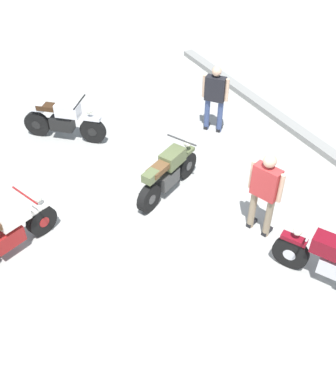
{
  "coord_description": "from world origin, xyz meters",
  "views": [
    {
      "loc": [
        5.29,
        -2.77,
        6.14
      ],
      "look_at": [
        -0.28,
        0.23,
        0.75
      ],
      "focal_mm": 41.62,
      "sensor_mm": 36.0,
      "label": 1
    }
  ],
  "objects_px": {
    "motorcycle_olive_vintage": "(168,174)",
    "motorcycle_silver_cruiser": "(63,120)",
    "motorcycle_maroon_cruiser": "(335,263)",
    "person_in_red_shirt": "(265,189)",
    "motorcycle_cream_vintage": "(8,233)",
    "person_in_black_shirt": "(215,95)"
  },
  "relations": [
    {
      "from": "motorcycle_silver_cruiser",
      "to": "person_in_black_shirt",
      "type": "height_order",
      "value": "person_in_black_shirt"
    },
    {
      "from": "person_in_red_shirt",
      "to": "motorcycle_silver_cruiser",
      "type": "bearing_deg",
      "value": 95.13
    },
    {
      "from": "motorcycle_olive_vintage",
      "to": "person_in_black_shirt",
      "type": "bearing_deg",
      "value": 10.05
    },
    {
      "from": "motorcycle_silver_cruiser",
      "to": "person_in_black_shirt",
      "type": "bearing_deg",
      "value": 18.75
    },
    {
      "from": "motorcycle_olive_vintage",
      "to": "motorcycle_silver_cruiser",
      "type": "height_order",
      "value": "motorcycle_silver_cruiser"
    },
    {
      "from": "motorcycle_cream_vintage",
      "to": "person_in_red_shirt",
      "type": "bearing_deg",
      "value": -42.84
    },
    {
      "from": "motorcycle_maroon_cruiser",
      "to": "person_in_red_shirt",
      "type": "bearing_deg",
      "value": -18.94
    },
    {
      "from": "motorcycle_cream_vintage",
      "to": "person_in_red_shirt",
      "type": "distance_m",
      "value": 4.63
    },
    {
      "from": "motorcycle_olive_vintage",
      "to": "motorcycle_silver_cruiser",
      "type": "distance_m",
      "value": 3.26
    },
    {
      "from": "motorcycle_maroon_cruiser",
      "to": "person_in_red_shirt",
      "type": "xyz_separation_m",
      "value": [
        -1.61,
        -0.3,
        0.51
      ]
    },
    {
      "from": "motorcycle_silver_cruiser",
      "to": "motorcycle_cream_vintage",
      "type": "height_order",
      "value": "motorcycle_silver_cruiser"
    },
    {
      "from": "motorcycle_olive_vintage",
      "to": "motorcycle_cream_vintage",
      "type": "height_order",
      "value": "same"
    },
    {
      "from": "motorcycle_olive_vintage",
      "to": "motorcycle_silver_cruiser",
      "type": "bearing_deg",
      "value": 85.72
    },
    {
      "from": "motorcycle_olive_vintage",
      "to": "motorcycle_cream_vintage",
      "type": "relative_size",
      "value": 0.97
    },
    {
      "from": "motorcycle_maroon_cruiser",
      "to": "motorcycle_silver_cruiser",
      "type": "distance_m",
      "value": 6.92
    },
    {
      "from": "motorcycle_cream_vintage",
      "to": "person_in_black_shirt",
      "type": "distance_m",
      "value": 5.76
    },
    {
      "from": "motorcycle_maroon_cruiser",
      "to": "person_in_black_shirt",
      "type": "bearing_deg",
      "value": -39.22
    },
    {
      "from": "motorcycle_maroon_cruiser",
      "to": "motorcycle_olive_vintage",
      "type": "height_order",
      "value": "motorcycle_maroon_cruiser"
    },
    {
      "from": "motorcycle_olive_vintage",
      "to": "motorcycle_silver_cruiser",
      "type": "xyz_separation_m",
      "value": [
        -3.01,
        -1.25,
        0.03
      ]
    },
    {
      "from": "motorcycle_silver_cruiser",
      "to": "person_in_red_shirt",
      "type": "distance_m",
      "value": 5.35
    },
    {
      "from": "motorcycle_olive_vintage",
      "to": "person_in_black_shirt",
      "type": "xyz_separation_m",
      "value": [
        -1.62,
        2.16,
        0.49
      ]
    },
    {
      "from": "motorcycle_olive_vintage",
      "to": "motorcycle_cream_vintage",
      "type": "bearing_deg",
      "value": 156.05
    }
  ]
}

